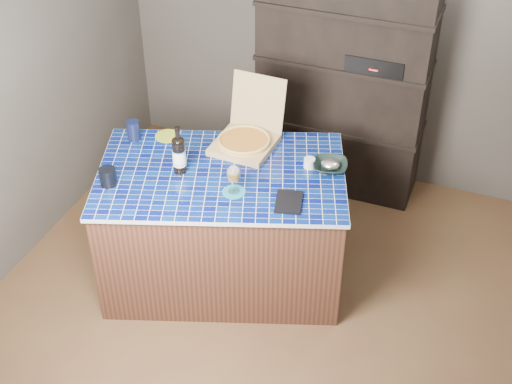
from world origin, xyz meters
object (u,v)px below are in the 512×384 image
at_px(bowl, 330,166).
at_px(dvd_case, 289,202).
at_px(kitchen_island, 223,225).
at_px(wine_glass, 234,174).
at_px(pizza_box, 246,138).
at_px(mead_bottle, 179,154).

bearing_deg(bowl, dvd_case, -107.37).
height_order(kitchen_island, wine_glass, wine_glass).
height_order(kitchen_island, dvd_case, dvd_case).
bearing_deg(bowl, wine_glass, -137.28).
relative_size(pizza_box, wine_glass, 2.55).
relative_size(wine_glass, bowl, 0.86).
height_order(mead_bottle, dvd_case, mead_bottle).
distance_m(kitchen_island, pizza_box, 0.57).
distance_m(mead_bottle, wine_glass, 0.39).
bearing_deg(pizza_box, wine_glass, -73.27).
bearing_deg(wine_glass, mead_bottle, 168.37).
bearing_deg(mead_bottle, pizza_box, 56.71).
bearing_deg(dvd_case, pizza_box, 120.29).
relative_size(mead_bottle, dvd_case, 1.52).
height_order(kitchen_island, bowl, bowl).
bearing_deg(kitchen_island, pizza_box, 65.85).
height_order(pizza_box, bowl, pizza_box).
xyz_separation_m(pizza_box, mead_bottle, (-0.27, -0.40, 0.07)).
bearing_deg(pizza_box, kitchen_island, -92.27).
height_order(mead_bottle, bowl, mead_bottle).
bearing_deg(mead_bottle, bowl, 22.14).
bearing_deg(mead_bottle, dvd_case, -4.89).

